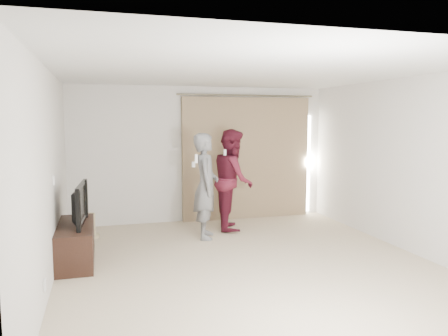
{
  "coord_description": "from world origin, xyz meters",
  "views": [
    {
      "loc": [
        -1.91,
        -5.5,
        1.97
      ],
      "look_at": [
        0.01,
        1.2,
        1.19
      ],
      "focal_mm": 35.0,
      "sensor_mm": 36.0,
      "label": 1
    }
  ],
  "objects_px": {
    "person_woman": "(233,179)",
    "person_man": "(206,186)",
    "tv_console": "(76,243)",
    "tv": "(74,204)"
  },
  "relations": [
    {
      "from": "tv_console",
      "to": "tv",
      "type": "distance_m",
      "value": 0.55
    },
    {
      "from": "tv",
      "to": "tv_console",
      "type": "bearing_deg",
      "value": 0.0
    },
    {
      "from": "tv_console",
      "to": "person_woman",
      "type": "height_order",
      "value": "person_woman"
    },
    {
      "from": "tv_console",
      "to": "tv",
      "type": "relative_size",
      "value": 1.38
    },
    {
      "from": "tv_console",
      "to": "person_woman",
      "type": "relative_size",
      "value": 0.76
    },
    {
      "from": "tv_console",
      "to": "person_man",
      "type": "bearing_deg",
      "value": 19.3
    },
    {
      "from": "person_woman",
      "to": "tv",
      "type": "bearing_deg",
      "value": -156.09
    },
    {
      "from": "tv_console",
      "to": "person_man",
      "type": "xyz_separation_m",
      "value": [
        2.03,
        0.71,
        0.61
      ]
    },
    {
      "from": "person_woman",
      "to": "person_man",
      "type": "bearing_deg",
      "value": -143.05
    },
    {
      "from": "tv_console",
      "to": "tv",
      "type": "height_order",
      "value": "tv"
    }
  ]
}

